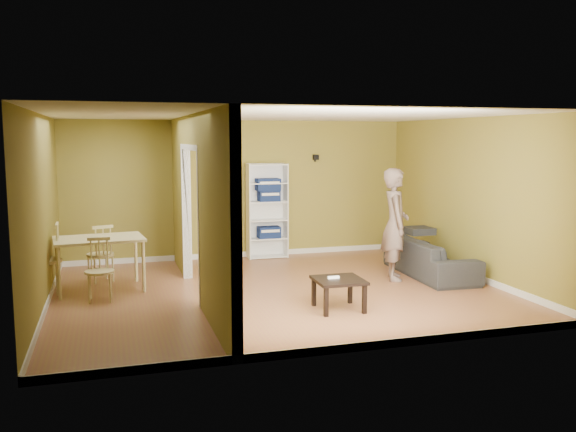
{
  "coord_description": "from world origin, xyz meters",
  "views": [
    {
      "loc": [
        -2.39,
        -8.56,
        2.27
      ],
      "look_at": [
        0.2,
        0.2,
        1.1
      ],
      "focal_mm": 38.0,
      "sensor_mm": 36.0,
      "label": 1
    }
  ],
  "objects_px": {
    "bookshelf": "(266,211)",
    "sofa": "(430,252)",
    "dining_table": "(99,243)",
    "chair_far": "(100,253)",
    "chair_left": "(45,259)",
    "person": "(395,215)",
    "coffee_table": "(339,283)",
    "chair_near": "(99,270)"
  },
  "relations": [
    {
      "from": "bookshelf",
      "to": "sofa",
      "type": "bearing_deg",
      "value": -45.97
    },
    {
      "from": "dining_table",
      "to": "chair_far",
      "type": "bearing_deg",
      "value": 89.85
    },
    {
      "from": "chair_far",
      "to": "chair_left",
      "type": "bearing_deg",
      "value": 17.34
    },
    {
      "from": "chair_left",
      "to": "dining_table",
      "type": "bearing_deg",
      "value": 88.25
    },
    {
      "from": "person",
      "to": "dining_table",
      "type": "relative_size",
      "value": 1.65
    },
    {
      "from": "sofa",
      "to": "chair_far",
      "type": "xyz_separation_m",
      "value": [
        -5.26,
        1.1,
        0.07
      ]
    },
    {
      "from": "dining_table",
      "to": "chair_far",
      "type": "height_order",
      "value": "chair_far"
    },
    {
      "from": "dining_table",
      "to": "chair_left",
      "type": "bearing_deg",
      "value": 179.49
    },
    {
      "from": "sofa",
      "to": "bookshelf",
      "type": "bearing_deg",
      "value": 46.53
    },
    {
      "from": "coffee_table",
      "to": "dining_table",
      "type": "bearing_deg",
      "value": 146.84
    },
    {
      "from": "bookshelf",
      "to": "coffee_table",
      "type": "distance_m",
      "value": 3.82
    },
    {
      "from": "person",
      "to": "chair_near",
      "type": "distance_m",
      "value": 4.6
    },
    {
      "from": "chair_near",
      "to": "person",
      "type": "bearing_deg",
      "value": 2.15
    },
    {
      "from": "coffee_table",
      "to": "chair_near",
      "type": "distance_m",
      "value": 3.34
    },
    {
      "from": "coffee_table",
      "to": "chair_near",
      "type": "relative_size",
      "value": 0.71
    },
    {
      "from": "coffee_table",
      "to": "person",
      "type": "bearing_deg",
      "value": 42.96
    },
    {
      "from": "dining_table",
      "to": "coffee_table",
      "type": "bearing_deg",
      "value": -33.16
    },
    {
      "from": "chair_left",
      "to": "bookshelf",
      "type": "bearing_deg",
      "value": 113.87
    },
    {
      "from": "bookshelf",
      "to": "chair_far",
      "type": "height_order",
      "value": "bookshelf"
    },
    {
      "from": "sofa",
      "to": "coffee_table",
      "type": "xyz_separation_m",
      "value": [
        -2.21,
        -1.49,
        -0.04
      ]
    },
    {
      "from": "sofa",
      "to": "dining_table",
      "type": "xyz_separation_m",
      "value": [
        -5.26,
        0.51,
        0.33
      ]
    },
    {
      "from": "sofa",
      "to": "bookshelf",
      "type": "xyz_separation_m",
      "value": [
        -2.22,
        2.3,
        0.5
      ]
    },
    {
      "from": "person",
      "to": "chair_far",
      "type": "relative_size",
      "value": 2.28
    },
    {
      "from": "coffee_table",
      "to": "chair_left",
      "type": "distance_m",
      "value": 4.31
    },
    {
      "from": "chair_far",
      "to": "person",
      "type": "bearing_deg",
      "value": 145.51
    },
    {
      "from": "sofa",
      "to": "chair_left",
      "type": "bearing_deg",
      "value": 87.62
    },
    {
      "from": "chair_near",
      "to": "chair_far",
      "type": "height_order",
      "value": "chair_far"
    },
    {
      "from": "sofa",
      "to": "bookshelf",
      "type": "distance_m",
      "value": 3.23
    },
    {
      "from": "coffee_table",
      "to": "chair_far",
      "type": "xyz_separation_m",
      "value": [
        -3.05,
        2.58,
        0.11
      ]
    },
    {
      "from": "dining_table",
      "to": "chair_near",
      "type": "height_order",
      "value": "chair_near"
    },
    {
      "from": "sofa",
      "to": "chair_near",
      "type": "relative_size",
      "value": 2.35
    },
    {
      "from": "chair_left",
      "to": "chair_near",
      "type": "distance_m",
      "value": 1.0
    },
    {
      "from": "bookshelf",
      "to": "dining_table",
      "type": "relative_size",
      "value": 1.4
    },
    {
      "from": "sofa",
      "to": "chair_far",
      "type": "height_order",
      "value": "chair_far"
    },
    {
      "from": "chair_far",
      "to": "coffee_table",
      "type": "bearing_deg",
      "value": 119.8
    },
    {
      "from": "person",
      "to": "chair_near",
      "type": "relative_size",
      "value": 2.39
    },
    {
      "from": "sofa",
      "to": "dining_table",
      "type": "distance_m",
      "value": 5.29
    },
    {
      "from": "bookshelf",
      "to": "chair_left",
      "type": "xyz_separation_m",
      "value": [
        -3.8,
        -1.78,
        -0.38
      ]
    },
    {
      "from": "sofa",
      "to": "chair_left",
      "type": "relative_size",
      "value": 1.99
    },
    {
      "from": "sofa",
      "to": "coffee_table",
      "type": "bearing_deg",
      "value": 126.49
    },
    {
      "from": "coffee_table",
      "to": "chair_near",
      "type": "height_order",
      "value": "chair_near"
    },
    {
      "from": "chair_near",
      "to": "chair_far",
      "type": "relative_size",
      "value": 0.96
    }
  ]
}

